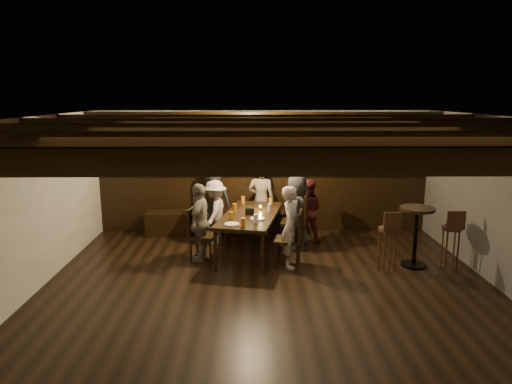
{
  "coord_description": "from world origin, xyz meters",
  "views": [
    {
      "loc": [
        -0.27,
        -5.45,
        2.67
      ],
      "look_at": [
        -0.18,
        1.3,
        1.25
      ],
      "focal_mm": 32.0,
      "sensor_mm": 36.0,
      "label": 1
    }
  ],
  "objects_px": {
    "dining_table": "(250,217)",
    "person_bench_centre": "(261,200)",
    "chair_left_near": "(217,228)",
    "person_right_far": "(291,227)",
    "high_top_table": "(416,228)",
    "bar_stool_right": "(450,247)",
    "person_bench_right": "(307,211)",
    "person_right_near": "(297,212)",
    "chair_right_far": "(289,249)",
    "person_left_near": "(215,212)",
    "chair_left_far": "(202,244)",
    "bar_stool_left": "(387,248)",
    "person_left_far": "(200,222)",
    "person_bench_left": "(214,201)",
    "chair_right_near": "(295,232)"
  },
  "relations": [
    {
      "from": "person_right_far",
      "to": "bar_stool_left",
      "type": "relative_size",
      "value": 1.34
    },
    {
      "from": "person_bench_right",
      "to": "bar_stool_right",
      "type": "bearing_deg",
      "value": 156.14
    },
    {
      "from": "high_top_table",
      "to": "bar_stool_right",
      "type": "distance_m",
      "value": 0.59
    },
    {
      "from": "chair_right_near",
      "to": "bar_stool_left",
      "type": "height_order",
      "value": "chair_right_near"
    },
    {
      "from": "chair_right_far",
      "to": "person_left_near",
      "type": "height_order",
      "value": "person_left_near"
    },
    {
      "from": "dining_table",
      "to": "person_bench_centre",
      "type": "distance_m",
      "value": 1.05
    },
    {
      "from": "chair_left_far",
      "to": "high_top_table",
      "type": "relative_size",
      "value": 0.92
    },
    {
      "from": "chair_left_near",
      "to": "person_right_far",
      "type": "distance_m",
      "value": 1.76
    },
    {
      "from": "chair_left_far",
      "to": "bar_stool_left",
      "type": "xyz_separation_m",
      "value": [
        2.91,
        -0.51,
        0.09
      ]
    },
    {
      "from": "chair_right_far",
      "to": "person_left_near",
      "type": "xyz_separation_m",
      "value": [
        -1.26,
        1.18,
        0.31
      ]
    },
    {
      "from": "person_bench_centre",
      "to": "person_left_far",
      "type": "xyz_separation_m",
      "value": [
        -1.04,
        -1.32,
        -0.06
      ]
    },
    {
      "from": "person_bench_left",
      "to": "person_right_near",
      "type": "height_order",
      "value": "person_bench_left"
    },
    {
      "from": "chair_left_far",
      "to": "person_bench_right",
      "type": "height_order",
      "value": "person_bench_right"
    },
    {
      "from": "person_bench_centre",
      "to": "chair_left_near",
      "type": "bearing_deg",
      "value": 39.81
    },
    {
      "from": "person_right_far",
      "to": "person_left_far",
      "type": "bearing_deg",
      "value": 90.0
    },
    {
      "from": "chair_left_near",
      "to": "person_bench_left",
      "type": "xyz_separation_m",
      "value": [
        -0.09,
        0.48,
        0.39
      ]
    },
    {
      "from": "person_left_far",
      "to": "bar_stool_right",
      "type": "height_order",
      "value": "person_left_far"
    },
    {
      "from": "chair_right_far",
      "to": "person_bench_left",
      "type": "height_order",
      "value": "person_bench_left"
    },
    {
      "from": "chair_left_near",
      "to": "dining_table",
      "type": "bearing_deg",
      "value": 57.99
    },
    {
      "from": "person_bench_right",
      "to": "person_right_near",
      "type": "height_order",
      "value": "person_right_near"
    },
    {
      "from": "dining_table",
      "to": "bar_stool_right",
      "type": "height_order",
      "value": "bar_stool_right"
    },
    {
      "from": "chair_right_far",
      "to": "person_right_far",
      "type": "relative_size",
      "value": 0.7
    },
    {
      "from": "person_left_far",
      "to": "person_bench_left",
      "type": "bearing_deg",
      "value": -173.66
    },
    {
      "from": "chair_left_far",
      "to": "chair_right_far",
      "type": "height_order",
      "value": "chair_right_far"
    },
    {
      "from": "person_left_far",
      "to": "bar_stool_right",
      "type": "distance_m",
      "value": 3.98
    },
    {
      "from": "dining_table",
      "to": "chair_right_near",
      "type": "bearing_deg",
      "value": 31.97
    },
    {
      "from": "person_bench_centre",
      "to": "person_right_far",
      "type": "height_order",
      "value": "person_bench_centre"
    },
    {
      "from": "chair_right_near",
      "to": "bar_stool_right",
      "type": "xyz_separation_m",
      "value": [
        2.32,
        -1.06,
        0.06
      ]
    },
    {
      "from": "person_bench_left",
      "to": "bar_stool_left",
      "type": "bearing_deg",
      "value": 157.97
    },
    {
      "from": "person_left_far",
      "to": "person_right_far",
      "type": "distance_m",
      "value": 1.5
    },
    {
      "from": "chair_left_near",
      "to": "person_bench_right",
      "type": "bearing_deg",
      "value": 105.52
    },
    {
      "from": "person_bench_centre",
      "to": "person_left_far",
      "type": "height_order",
      "value": "person_bench_centre"
    },
    {
      "from": "chair_left_far",
      "to": "person_right_near",
      "type": "xyz_separation_m",
      "value": [
        1.62,
        0.59,
        0.4
      ]
    },
    {
      "from": "person_bench_left",
      "to": "person_left_near",
      "type": "height_order",
      "value": "person_bench_left"
    },
    {
      "from": "chair_left_far",
      "to": "person_left_far",
      "type": "bearing_deg",
      "value": -90.0
    },
    {
      "from": "person_left_near",
      "to": "bar_stool_right",
      "type": "distance_m",
      "value": 4.01
    },
    {
      "from": "chair_left_near",
      "to": "person_right_far",
      "type": "relative_size",
      "value": 0.73
    },
    {
      "from": "bar_stool_left",
      "to": "bar_stool_right",
      "type": "distance_m",
      "value": 1.0
    },
    {
      "from": "chair_left_far",
      "to": "person_bench_left",
      "type": "distance_m",
      "value": 1.42
    },
    {
      "from": "person_left_near",
      "to": "person_left_far",
      "type": "xyz_separation_m",
      "value": [
        -0.18,
        -0.88,
        0.06
      ]
    },
    {
      "from": "chair_left_near",
      "to": "person_bench_centre",
      "type": "distance_m",
      "value": 1.03
    },
    {
      "from": "dining_table",
      "to": "chair_left_far",
      "type": "bearing_deg",
      "value": -147.95
    },
    {
      "from": "person_left_near",
      "to": "dining_table",
      "type": "bearing_deg",
      "value": 59.04
    },
    {
      "from": "chair_right_far",
      "to": "person_left_far",
      "type": "xyz_separation_m",
      "value": [
        -1.44,
        0.29,
        0.37
      ]
    },
    {
      "from": "person_bench_centre",
      "to": "person_left_near",
      "type": "relative_size",
      "value": 1.2
    },
    {
      "from": "dining_table",
      "to": "high_top_table",
      "type": "relative_size",
      "value": 2.11
    },
    {
      "from": "person_left_near",
      "to": "bar_stool_right",
      "type": "relative_size",
      "value": 1.21
    },
    {
      "from": "dining_table",
      "to": "chair_left_near",
      "type": "bearing_deg",
      "value": 147.99
    },
    {
      "from": "chair_right_near",
      "to": "high_top_table",
      "type": "relative_size",
      "value": 1.03
    },
    {
      "from": "chair_right_near",
      "to": "high_top_table",
      "type": "xyz_separation_m",
      "value": [
        1.82,
        -0.9,
        0.33
      ]
    }
  ]
}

